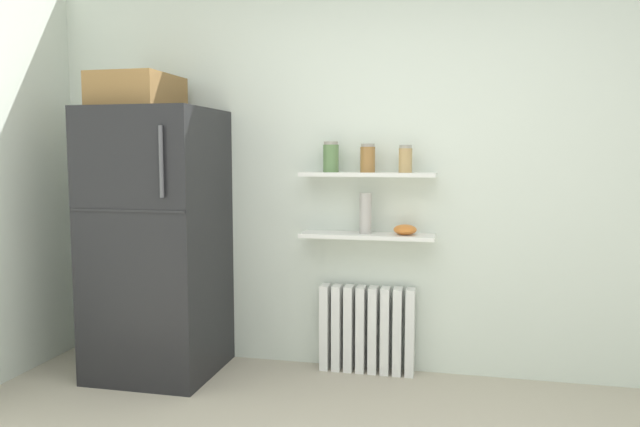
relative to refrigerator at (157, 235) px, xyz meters
The scene contains 10 objects.
back_wall 1.48m from the refrigerator, 16.63° to the left, with size 7.04×0.10×2.60m, color silver.
refrigerator is the anchor object (origin of this frame).
radiator 1.47m from the refrigerator, 12.01° to the left, with size 0.60×0.12×0.56m.
wall_shelf_lower 1.33m from the refrigerator, 10.74° to the left, with size 0.84×0.22×0.03m, color white.
wall_shelf_upper 1.38m from the refrigerator, 10.74° to the left, with size 0.84×0.22×0.03m, color white.
storage_jar_0 1.21m from the refrigerator, 12.99° to the left, with size 0.10×0.10×0.19m.
storage_jar_1 1.42m from the refrigerator, 10.74° to the left, with size 0.09×0.09×0.18m.
storage_jar_2 1.63m from the refrigerator, ahead, with size 0.08×0.08×0.17m.
vase 1.33m from the refrigerator, 10.83° to the left, with size 0.08×0.08×0.25m, color #B2ADA8.
shelf_bowl 1.56m from the refrigerator, ahead, with size 0.14×0.14×0.06m, color orange.
Camera 1 is at (0.47, -1.78, 1.39)m, focal length 33.51 mm.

